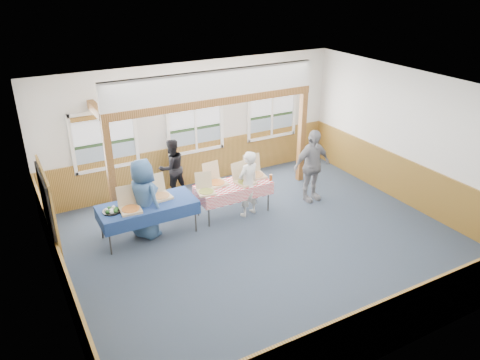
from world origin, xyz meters
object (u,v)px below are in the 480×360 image
table_right (233,186)px  man_blue (144,199)px  woman_white (248,184)px  table_left (148,206)px  person_grey (312,166)px  woman_black (172,168)px

table_right → man_blue: size_ratio=1.01×
woman_white → man_blue: (-2.36, 0.25, 0.09)m
table_left → person_grey: person_grey is taller
table_right → man_blue: man_blue is taller
table_right → person_grey: (2.00, -0.28, 0.20)m
person_grey → man_blue: bearing=172.9°
table_right → woman_black: bearing=122.5°
woman_black → person_grey: 3.44m
woman_white → person_grey: bearing=163.2°
table_left → person_grey: bearing=10.7°
table_left → man_blue: (-0.06, 0.01, 0.17)m
table_right → woman_black: woman_black is taller
woman_white → table_right: bearing=-55.4°
woman_black → woman_white: bearing=112.5°
table_right → person_grey: 2.03m
table_left → woman_black: (1.17, 1.60, 0.03)m
table_right → woman_white: (0.26, -0.22, 0.09)m
woman_black → man_blue: man_blue is taller
woman_white → person_grey: size_ratio=0.87×
table_right → woman_white: woman_white is taller
table_left → woman_black: bearing=68.7°
table_right → table_left: bearing=-176.3°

